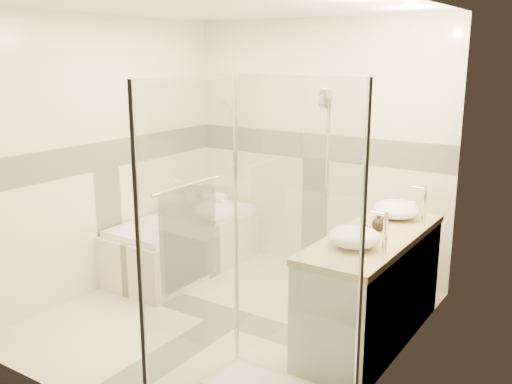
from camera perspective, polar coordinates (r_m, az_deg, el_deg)
The scene contains 12 objects.
room at distance 4.49m, azimuth -2.14°, elevation 2.06°, with size 2.82×3.02×2.52m.
bathtub at distance 5.87m, azimuth -7.07°, elevation -4.85°, with size 0.75×1.70×0.56m.
vanity at distance 4.49m, azimuth 11.51°, elevation -9.35°, with size 0.58×1.62×0.85m.
shower_enclosure at distance 3.56m, azimuth -0.99°, elevation -14.10°, with size 0.96×0.93×2.04m.
vessel_sink_near at distance 4.79m, azimuth 13.88°, elevation -1.68°, with size 0.38×0.38×0.15m, color white.
vessel_sink_far at distance 4.03m, azimuth 9.75°, elevation -4.43°, with size 0.37×0.37×0.15m, color white.
faucet_near at distance 4.70m, azimuth 16.41°, elevation -0.92°, with size 0.12×0.03×0.30m.
faucet_far at distance 3.92m, azimuth 12.69°, elevation -3.63°, with size 0.12×0.03×0.29m.
amenity_bottle_a at distance 4.20m, azimuth 10.84°, elevation -3.76°, with size 0.06×0.06×0.14m, color black.
amenity_bottle_b at distance 4.44m, azimuth 12.14°, elevation -2.94°, with size 0.10×0.10×0.13m, color black.
folded_towels at distance 4.99m, azimuth 14.65°, elevation -1.56°, with size 0.15×0.24×0.08m, color white.
rolled_towel at distance 6.34m, azimuth -4.10°, elevation -0.47°, with size 0.11×0.11×0.24m, color white.
Camera 1 is at (2.61, -3.56, 2.16)m, focal length 40.00 mm.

